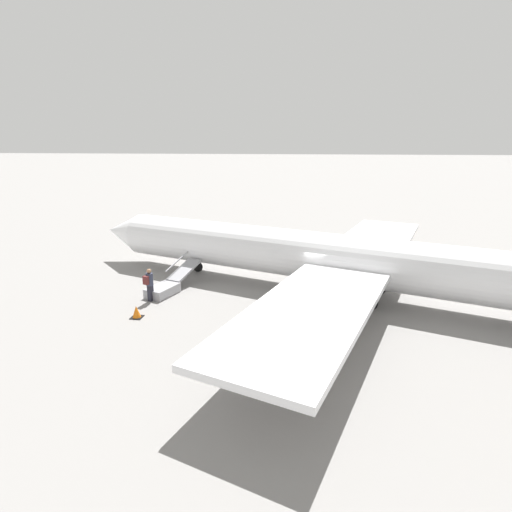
# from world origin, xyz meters

# --- Properties ---
(ground_plane) EXTENTS (600.00, 600.00, 0.00)m
(ground_plane) POSITION_xyz_m (0.00, 0.00, 0.00)
(ground_plane) COLOR gray
(airplane_main) EXTENTS (31.64, 24.66, 6.83)m
(airplane_main) POSITION_xyz_m (-0.93, 0.29, 2.04)
(airplane_main) COLOR white
(airplane_main) RESTS_ON ground
(boarding_stairs) EXTENTS (2.15, 4.13, 1.70)m
(boarding_stairs) POSITION_xyz_m (8.62, 1.33, 0.37)
(boarding_stairs) COLOR #99999E
(boarding_stairs) RESTS_ON ground
(passenger) EXTENTS (0.42, 0.57, 1.74)m
(passenger) POSITION_xyz_m (9.03, 2.65, 1.00)
(passenger) COLOR #23232D
(passenger) RESTS_ON ground
(traffic_cone_near_stairs) EXTENTS (0.53, 0.53, 0.59)m
(traffic_cone_near_stairs) POSITION_xyz_m (8.82, 4.70, 0.27)
(traffic_cone_near_stairs) COLOR black
(traffic_cone_near_stairs) RESTS_ON ground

